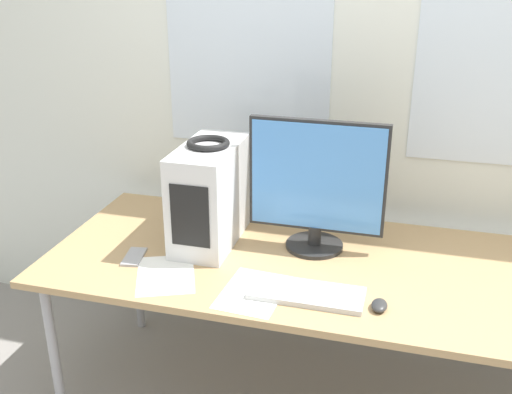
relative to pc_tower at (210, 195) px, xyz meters
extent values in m
cube|color=silver|center=(0.57, 0.51, 0.43)|extent=(8.00, 0.06, 2.70)
cube|color=silver|center=(0.02, 0.48, 0.72)|extent=(0.75, 0.01, 1.29)
cube|color=tan|center=(0.57, -0.07, -0.22)|extent=(2.34, 0.90, 0.03)
cylinder|color=#99999E|center=(-0.52, -0.44, -0.58)|extent=(0.04, 0.04, 0.69)
cylinder|color=#99999E|center=(-0.52, 0.30, -0.58)|extent=(0.04, 0.04, 0.69)
cube|color=silver|center=(0.00, 0.00, 0.00)|extent=(0.22, 0.44, 0.41)
cube|color=black|center=(0.00, -0.22, 0.00)|extent=(0.15, 0.00, 0.25)
torus|color=black|center=(0.00, 0.00, 0.22)|extent=(0.17, 0.17, 0.03)
cylinder|color=black|center=(0.43, 0.05, -0.20)|extent=(0.23, 0.23, 0.02)
cylinder|color=black|center=(0.43, 0.05, -0.15)|extent=(0.05, 0.05, 0.08)
cube|color=black|center=(0.43, 0.05, 0.10)|extent=(0.54, 0.03, 0.45)
cube|color=#4C8CD8|center=(0.43, 0.04, 0.10)|extent=(0.52, 0.00, 0.43)
cube|color=silver|center=(0.47, -0.33, -0.20)|extent=(0.40, 0.16, 0.02)
cube|color=white|center=(0.47, -0.33, -0.18)|extent=(0.37, 0.14, 0.00)
ellipsoid|color=#2D2D2D|center=(0.72, -0.34, -0.19)|extent=(0.05, 0.08, 0.03)
cube|color=#99999E|center=(-0.24, -0.23, -0.20)|extent=(0.09, 0.16, 0.01)
cube|color=white|center=(0.28, -0.35, -0.20)|extent=(0.23, 0.31, 0.00)
cube|color=white|center=(-0.07, -0.32, -0.20)|extent=(0.31, 0.35, 0.00)
camera|label=1|loc=(0.78, -2.11, 0.92)|focal=42.00mm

